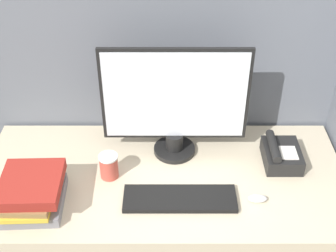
{
  "coord_description": "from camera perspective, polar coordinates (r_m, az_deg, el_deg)",
  "views": [
    {
      "loc": [
        0.02,
        -1.07,
        2.06
      ],
      "look_at": [
        0.02,
        0.38,
        0.99
      ],
      "focal_mm": 50.0,
      "sensor_mm": 36.0,
      "label": 1
    }
  ],
  "objects": [
    {
      "name": "coffee_cup",
      "position": [
        1.9,
        -7.35,
        -4.88
      ],
      "size": [
        0.08,
        0.08,
        0.11
      ],
      "color": "#BF4C3F",
      "rests_on": "desk"
    },
    {
      "name": "mouse",
      "position": [
        1.85,
        10.72,
        -8.65
      ],
      "size": [
        0.07,
        0.04,
        0.03
      ],
      "color": "silver",
      "rests_on": "desk"
    },
    {
      "name": "desk",
      "position": [
        2.2,
        -0.63,
        -13.38
      ],
      "size": [
        1.5,
        0.69,
        0.76
      ],
      "color": "beige",
      "rests_on": "ground_plane"
    },
    {
      "name": "monitor",
      "position": [
        1.9,
        0.71,
        2.74
      ],
      "size": [
        0.6,
        0.18,
        0.5
      ],
      "color": "black",
      "rests_on": "desk"
    },
    {
      "name": "keyboard",
      "position": [
        1.82,
        1.34,
        -8.83
      ],
      "size": [
        0.43,
        0.14,
        0.02
      ],
      "color": "black",
      "rests_on": "desk"
    },
    {
      "name": "book_stack",
      "position": [
        1.84,
        -16.41,
        -7.75
      ],
      "size": [
        0.25,
        0.3,
        0.13
      ],
      "color": "slate",
      "rests_on": "desk"
    },
    {
      "name": "desk_telephone",
      "position": [
        2.02,
        13.46,
        -3.38
      ],
      "size": [
        0.15,
        0.19,
        0.1
      ],
      "color": "black",
      "rests_on": "desk"
    },
    {
      "name": "cubicle_panel_rear",
      "position": [
        2.18,
        -0.65,
        1.97
      ],
      "size": [
        1.9,
        0.04,
        1.64
      ],
      "color": "slate",
      "rests_on": "ground_plane"
    }
  ]
}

